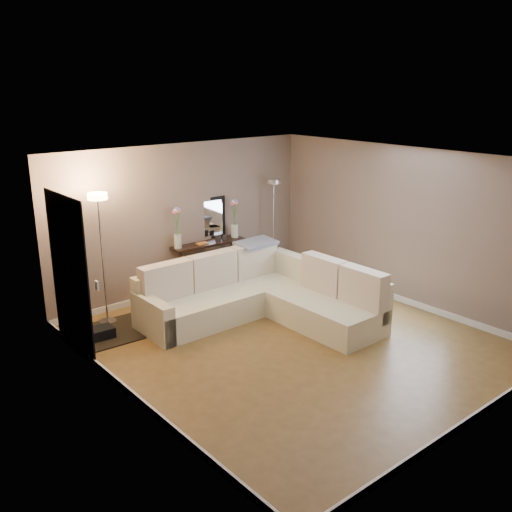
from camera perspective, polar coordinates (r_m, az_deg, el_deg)
floor at (r=8.28m, az=3.58°, el=-8.59°), size 5.00×5.50×0.01m
ceiling at (r=7.53m, az=3.95°, el=9.62°), size 5.00×5.50×0.01m
wall_back at (r=9.91m, az=-7.28°, el=3.66°), size 5.00×0.02×2.60m
wall_front at (r=6.22m, az=21.58°, el=-5.65°), size 5.00×0.02×2.60m
wall_left at (r=6.43m, az=-12.78°, el=-4.11°), size 0.02×5.50×2.60m
wall_right at (r=9.65m, az=14.68°, el=2.86°), size 0.02×5.50×2.60m
baseboard_back at (r=10.25m, az=-6.94°, el=-3.17°), size 5.00×0.03×0.10m
baseboard_front at (r=6.79m, az=20.21°, el=-15.39°), size 5.00×0.03×0.10m
baseboard_left at (r=6.98m, az=-11.91°, el=-13.69°), size 0.03×5.50×0.10m
baseboard_right at (r=10.00m, az=14.06°, el=-4.12°), size 0.03×5.50×0.10m
doorway at (r=7.98m, az=-18.14°, el=-1.89°), size 0.02×1.20×2.20m
switch_plate at (r=7.20m, az=-15.64°, el=-2.86°), size 0.02×0.08×0.12m
sectional_sofa at (r=8.94m, az=0.31°, el=-3.97°), size 2.79×2.69×0.98m
throw_blanket at (r=9.55m, az=0.01°, el=1.31°), size 0.72×0.44×0.09m
console_table at (r=10.17m, az=-5.25°, el=-0.71°), size 1.41×0.45×0.85m
leaning_mirror at (r=10.15m, az=-5.48°, el=3.62°), size 0.98×0.10×0.77m
table_decor at (r=10.06m, az=-4.79°, el=1.40°), size 0.59×0.14×0.14m
flower_vase_left at (r=9.74m, az=-7.87°, el=2.44°), size 0.16×0.13×0.73m
flower_vase_right at (r=10.33m, az=-2.16°, el=3.45°), size 0.16×0.13×0.73m
floor_lamp_lit at (r=8.71m, az=-15.30°, el=2.22°), size 0.30×0.30×2.03m
floor_lamp_unlit at (r=10.73m, az=1.75°, el=4.85°), size 0.30×0.30×1.85m
charcoal_rug at (r=8.80m, az=-14.29°, el=-7.39°), size 1.37×1.05×0.02m
black_bag at (r=8.63m, az=-15.29°, el=-7.70°), size 0.39×0.28×0.24m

